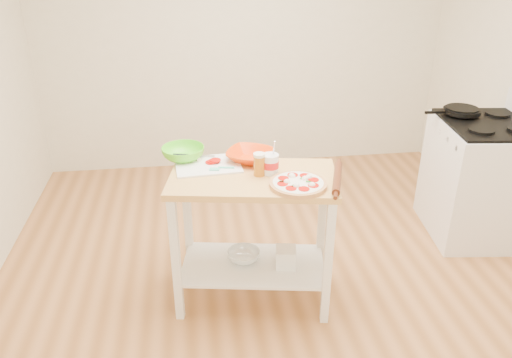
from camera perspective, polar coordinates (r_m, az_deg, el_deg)
The scene contains 15 objects.
room_shell at distance 2.86m, azimuth 3.74°, elevation 8.79°, with size 4.04×4.54×2.74m.
prep_island at distance 3.11m, azimuth -0.34°, elevation -3.97°, with size 1.08×0.71×0.90m.
gas_stove at distance 4.30m, azimuth 24.02°, elevation 0.01°, with size 0.75×0.84×1.11m.
skillet at distance 4.22m, azimuth 22.37°, elevation 7.22°, with size 0.44×0.28×0.03m.
pizza at distance 2.87m, azimuth 4.84°, elevation -0.51°, with size 0.33×0.33×0.05m.
cutting_board at distance 3.13m, azimuth -5.56°, elevation 1.65°, with size 0.42×0.33×0.04m.
spatula at distance 3.06m, azimuth -4.05°, elevation 1.23°, with size 0.16×0.05×0.01m.
knife at distance 3.26m, azimuth -7.78°, elevation 2.66°, with size 0.27×0.07×0.01m.
orange_bowl at distance 3.18m, azimuth -0.73°, elevation 2.68°, with size 0.28×0.28×0.07m, color #EF4007.
green_bowl at distance 3.23m, azimuth -8.32°, elevation 2.93°, with size 0.27×0.27×0.09m, color #5CE222.
beer_pint at distance 2.97m, azimuth 0.37°, elevation 1.69°, with size 0.07×0.07×0.14m.
yogurt_tub at distance 3.00m, azimuth 1.65°, elevation 1.74°, with size 0.10×0.10×0.22m.
rolling_pin at distance 2.95m, azimuth 9.27°, elevation 0.10°, with size 0.05×0.05×0.40m, color #5A2814.
shelf_glass_bowl at distance 3.33m, azimuth -1.41°, elevation -8.77°, with size 0.22×0.22×0.07m, color silver.
shelf_bin at distance 3.27m, azimuth 3.43°, elevation -8.92°, with size 0.13×0.13×0.13m, color white.
Camera 1 is at (-0.56, -2.68, 2.18)m, focal length 35.00 mm.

